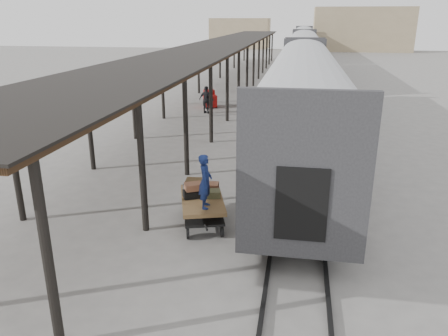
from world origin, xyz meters
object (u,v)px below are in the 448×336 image
baggage_cart (202,204)px  luggage_tug (210,99)px  porter (205,181)px  pedestrian (206,100)px

baggage_cart → luggage_tug: luggage_tug is taller
porter → pedestrian: (-3.58, 16.94, -0.76)m
baggage_cart → luggage_tug: bearing=84.2°
pedestrian → baggage_cart: bearing=116.6°
pedestrian → porter: bearing=117.0°
luggage_tug → pedestrian: 2.21m
baggage_cart → luggage_tug: size_ratio=1.72×
baggage_cart → pedestrian: 16.63m
porter → baggage_cart: bearing=15.0°
luggage_tug → porter: size_ratio=0.96×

